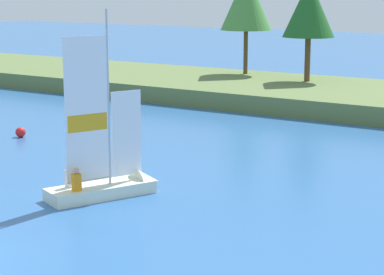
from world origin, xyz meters
TOP-DOWN VIEW (x-y plane):
  - shore_bank at (0.00, 30.51)m, footprint 80.00×11.25m
  - shoreline_tree_left at (-9.78, 33.91)m, footprint 3.56×3.56m
  - shoreline_tree_midleft at (-4.43, 32.48)m, footprint 3.32×3.32m
  - sailboat at (-0.30, 7.84)m, footprint 2.75×4.33m
  - channel_buoy at (-10.40, 13.07)m, footprint 0.49×0.49m

SIDE VIEW (x-z plane):
  - channel_buoy at x=-10.40m, z-range 0.00..0.49m
  - sailboat at x=-0.30m, z-range -2.86..3.87m
  - shore_bank at x=0.00m, z-range 0.00..1.06m
  - shoreline_tree_midleft at x=-4.43m, z-range 2.45..8.96m
  - shoreline_tree_left at x=-9.78m, z-range 2.56..9.65m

